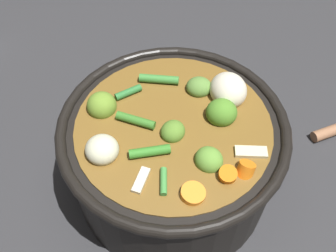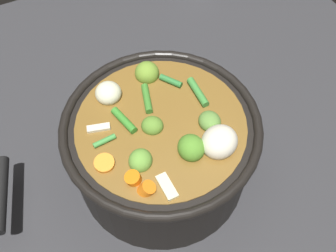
% 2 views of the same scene
% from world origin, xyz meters
% --- Properties ---
extents(ground_plane, '(1.10, 1.10, 0.00)m').
position_xyz_m(ground_plane, '(0.00, 0.00, 0.00)').
color(ground_plane, '#2D2D30').
extents(cooking_pot, '(0.28, 0.28, 0.16)m').
position_xyz_m(cooking_pot, '(0.00, -0.00, 0.07)').
color(cooking_pot, black).
rests_on(cooking_pot, ground_plane).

